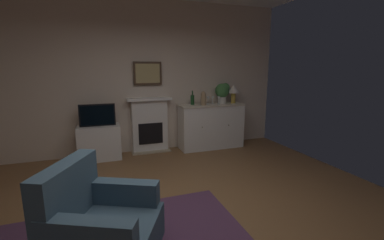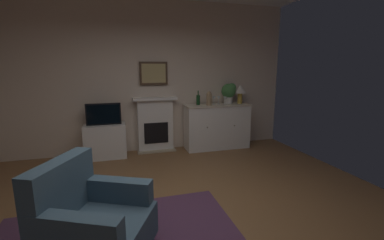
{
  "view_description": "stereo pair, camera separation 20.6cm",
  "coord_description": "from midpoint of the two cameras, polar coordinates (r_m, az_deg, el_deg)",
  "views": [
    {
      "loc": [
        -0.85,
        -2.5,
        1.68
      ],
      "look_at": [
        0.29,
        0.69,
        1.0
      ],
      "focal_mm": 24.44,
      "sensor_mm": 36.0,
      "label": 1
    },
    {
      "loc": [
        -0.65,
        -2.56,
        1.68
      ],
      "look_at": [
        0.29,
        0.69,
        1.0
      ],
      "focal_mm": 24.44,
      "sensor_mm": 36.0,
      "label": 2
    }
  ],
  "objects": [
    {
      "name": "framed_picture",
      "position": [
        5.26,
        -10.78,
        9.96
      ],
      "size": [
        0.55,
        0.04,
        0.45
      ],
      "color": "#473323"
    },
    {
      "name": "wine_glass_center",
      "position": [
        5.48,
        3.46,
        4.78
      ],
      "size": [
        0.07,
        0.07,
        0.16
      ],
      "color": "silver",
      "rests_on": "sideboard_cabinet"
    },
    {
      "name": "vase_decorative",
      "position": [
        5.31,
        1.39,
        4.78
      ],
      "size": [
        0.11,
        0.11,
        0.28
      ],
      "color": "#9E7F5B",
      "rests_on": "sideboard_cabinet"
    },
    {
      "name": "wall_rear",
      "position": [
        5.34,
        -11.7,
        9.06
      ],
      "size": [
        5.79,
        0.06,
        2.98
      ],
      "primitive_type": "cube",
      "color": "beige",
      "rests_on": "ground_plane"
    },
    {
      "name": "fireplace_unit",
      "position": [
        5.34,
        -10.3,
        -1.07
      ],
      "size": [
        0.87,
        0.3,
        1.1
      ],
      "color": "white",
      "rests_on": "ground_plane"
    },
    {
      "name": "wine_glass_right",
      "position": [
        5.46,
        4.81,
        4.74
      ],
      "size": [
        0.07,
        0.07,
        0.16
      ],
      "color": "silver",
      "rests_on": "sideboard_cabinet"
    },
    {
      "name": "potted_plant_small",
      "position": [
        5.57,
        5.65,
        6.25
      ],
      "size": [
        0.3,
        0.3,
        0.43
      ],
      "color": "beige",
      "rests_on": "sideboard_cabinet"
    },
    {
      "name": "table_lamp",
      "position": [
        5.63,
        8.0,
        6.48
      ],
      "size": [
        0.26,
        0.26,
        0.4
      ],
      "color": "#B79338",
      "rests_on": "sideboard_cabinet"
    },
    {
      "name": "ground_plane",
      "position": [
        3.16,
        -2.82,
        -21.92
      ],
      "size": [
        5.79,
        5.56,
        0.1
      ],
      "primitive_type": "cube",
      "color": "brown",
      "rests_on": "ground"
    },
    {
      "name": "tv_cabinet",
      "position": [
        5.17,
        -20.64,
        -4.63
      ],
      "size": [
        0.75,
        0.42,
        0.64
      ],
      "color": "white",
      "rests_on": "ground_plane"
    },
    {
      "name": "wine_glass_left",
      "position": [
        5.43,
        2.42,
        4.73
      ],
      "size": [
        0.07,
        0.07,
        0.16
      ],
      "color": "silver",
      "rests_on": "sideboard_cabinet"
    },
    {
      "name": "sideboard_cabinet",
      "position": [
        5.53,
        3.11,
        -1.32
      ],
      "size": [
        1.37,
        0.49,
        0.93
      ],
      "color": "white",
      "rests_on": "ground_plane"
    },
    {
      "name": "wine_bottle",
      "position": [
        5.34,
        -1.01,
        4.47
      ],
      "size": [
        0.08,
        0.08,
        0.29
      ],
      "color": "#193F1E",
      "rests_on": "sideboard_cabinet"
    },
    {
      "name": "armchair",
      "position": [
        2.52,
        -21.86,
        -20.62
      ],
      "size": [
        1.06,
        1.04,
        0.92
      ],
      "color": "#3F596B",
      "rests_on": "ground_plane"
    },
    {
      "name": "tv_set",
      "position": [
        5.04,
        -21.06,
        1.0
      ],
      "size": [
        0.62,
        0.07,
        0.4
      ],
      "color": "black",
      "rests_on": "tv_cabinet"
    }
  ]
}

